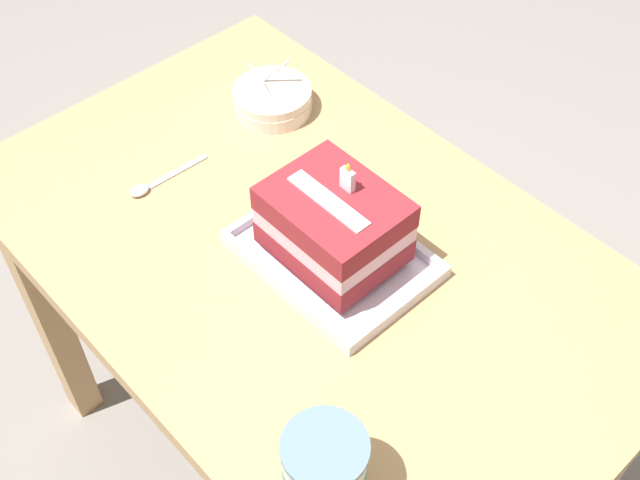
{
  "coord_description": "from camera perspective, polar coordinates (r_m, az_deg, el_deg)",
  "views": [
    {
      "loc": [
        0.63,
        -0.55,
        1.74
      ],
      "look_at": [
        0.02,
        0.01,
        0.8
      ],
      "focal_mm": 45.49,
      "sensor_mm": 36.0,
      "label": 1
    }
  ],
  "objects": [
    {
      "name": "ground_plane",
      "position": [
        1.93,
        -0.63,
        -15.57
      ],
      "size": [
        8.0,
        8.0,
        0.0
      ],
      "primitive_type": "plane",
      "color": "gray"
    },
    {
      "name": "bowl_stack",
      "position": [
        1.51,
        -3.36,
        9.85
      ],
      "size": [
        0.15,
        0.15,
        0.1
      ],
      "color": "silver",
      "rests_on": "dining_table"
    },
    {
      "name": "foil_tray",
      "position": [
        1.26,
        0.94,
        -1.14
      ],
      "size": [
        0.3,
        0.22,
        0.02
      ],
      "color": "silver",
      "rests_on": "dining_table"
    },
    {
      "name": "birthday_cake",
      "position": [
        1.2,
        0.98,
        1.14
      ],
      "size": [
        0.19,
        0.16,
        0.16
      ],
      "color": "maroon",
      "rests_on": "foil_tray"
    },
    {
      "name": "dining_table",
      "position": [
        1.38,
        -0.86,
        -3.82
      ],
      "size": [
        1.11,
        0.7,
        0.77
      ],
      "color": "tan",
      "rests_on": "ground_plane"
    },
    {
      "name": "ice_cream_tub",
      "position": [
        1.0,
        0.32,
        -15.89
      ],
      "size": [
        0.1,
        0.1,
        0.13
      ],
      "color": "white",
      "rests_on": "dining_table"
    },
    {
      "name": "serving_spoon_near_tray",
      "position": [
        1.4,
        -11.94,
        3.76
      ],
      "size": [
        0.03,
        0.15,
        0.01
      ],
      "color": "silver",
      "rests_on": "dining_table"
    }
  ]
}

